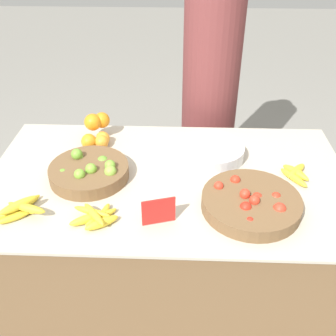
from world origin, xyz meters
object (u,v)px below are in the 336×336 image
object	(u,v)px
tomato_basket	(251,203)
metal_bowl	(212,152)
lime_bowl	(89,171)
price_sign	(159,211)
vendor_person	(211,80)

from	to	relation	value
tomato_basket	metal_bowl	size ratio (longest dim) A/B	1.32
lime_bowl	metal_bowl	xyz separation A→B (m)	(0.53, 0.17, -0.00)
metal_bowl	price_sign	distance (m)	0.50
tomato_basket	price_sign	size ratio (longest dim) A/B	3.13
tomato_basket	price_sign	distance (m)	0.36
tomato_basket	metal_bowl	distance (m)	0.38
lime_bowl	price_sign	distance (m)	0.42
vendor_person	lime_bowl	bearing A→B (deg)	-126.19
lime_bowl	price_sign	size ratio (longest dim) A/B	2.78
tomato_basket	vendor_person	bearing A→B (deg)	96.98
tomato_basket	lime_bowl	bearing A→B (deg)	164.75
lime_bowl	metal_bowl	world-z (taller)	lime_bowl
vendor_person	metal_bowl	bearing A→B (deg)	-91.57
metal_bowl	price_sign	world-z (taller)	price_sign
metal_bowl	vendor_person	bearing A→B (deg)	88.43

